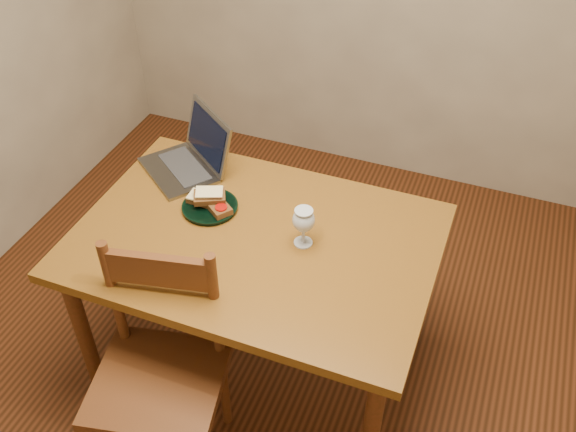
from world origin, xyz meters
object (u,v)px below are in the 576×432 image
(plate, at_px, (210,207))
(milk_glass, at_px, (303,227))
(laptop, at_px, (192,154))
(chair, at_px, (158,367))
(table, at_px, (256,255))

(plate, bearing_deg, milk_glass, -7.21)
(plate, distance_m, milk_glass, 0.40)
(plate, xyz_separation_m, laptop, (-0.18, 0.22, 0.05))
(chair, height_order, plate, chair)
(table, xyz_separation_m, chair, (-0.16, -0.48, -0.15))
(table, distance_m, plate, 0.26)
(chair, distance_m, laptop, 0.88)
(laptop, bearing_deg, chair, -35.56)
(table, relative_size, plate, 6.08)
(plate, relative_size, milk_glass, 1.37)
(chair, relative_size, plate, 2.40)
(plate, xyz_separation_m, milk_glass, (0.40, -0.05, 0.07))
(plate, height_order, milk_glass, milk_glass)
(laptop, bearing_deg, milk_glass, 11.83)
(chair, bearing_deg, laptop, 95.60)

